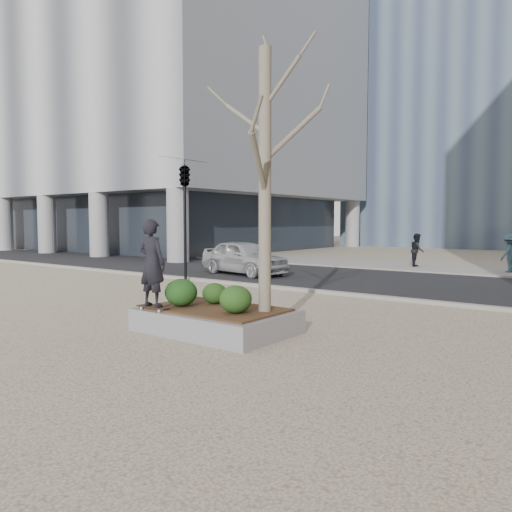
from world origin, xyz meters
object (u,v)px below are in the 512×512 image
Objects in this scene: planter at (216,321)px; skateboard at (153,308)px; police_car at (244,257)px; skateboarder at (152,263)px.

skateboard is (-0.96, -0.82, 0.26)m from planter.
skateboard is at bearing -139.66° from police_car.
planter is at bearing -143.21° from skateboarder.
skateboarder is (-0.96, -0.82, 1.17)m from planter.
police_car is (-5.28, 9.56, -0.66)m from skateboarder.
skateboarder reaches higher than planter.
police_car is at bearing -64.66° from skateboarder.
police_car reaches higher than planter.
skateboard is at bearing -139.63° from planter.
skateboard is 10.92m from police_car.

